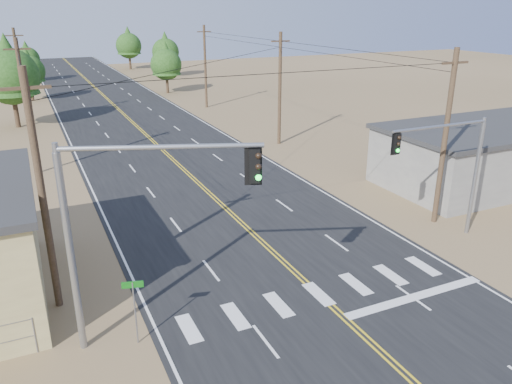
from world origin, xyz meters
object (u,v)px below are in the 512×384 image
building_right (487,155)px  signal_mast_left (125,214)px  signal_mast_right (454,160)px  street_sign (134,302)px

building_right → signal_mast_left: bearing=-163.3°
signal_mast_right → street_sign: (-17.25, -2.01, -2.73)m
signal_mast_left → building_right: bearing=37.3°
building_right → signal_mast_right: (-9.76, -5.99, 2.50)m
street_sign → signal_mast_right: bearing=21.4°
building_right → street_sign: bearing=-163.5°
street_sign → signal_mast_left: bearing=-94.6°
signal_mast_left → street_sign: 3.59m
signal_mast_right → street_sign: signal_mast_right is taller
signal_mast_left → signal_mast_right: size_ratio=1.20×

